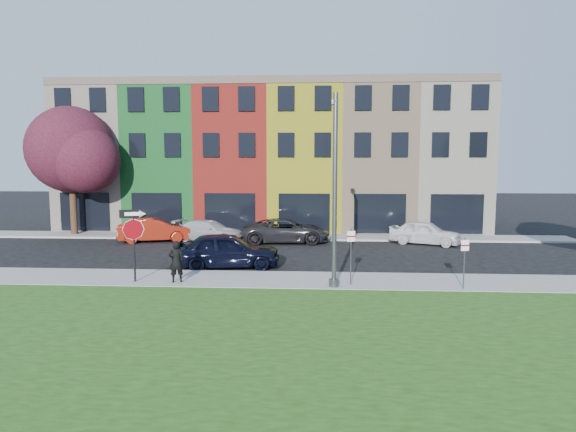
# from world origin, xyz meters

# --- Properties ---
(ground) EXTENTS (120.00, 120.00, 0.00)m
(ground) POSITION_xyz_m (0.00, 0.00, 0.00)
(ground) COLOR black
(ground) RESTS_ON ground
(sidewalk_near) EXTENTS (40.00, 3.00, 0.12)m
(sidewalk_near) POSITION_xyz_m (2.00, 3.00, 0.06)
(sidewalk_near) COLOR gray
(sidewalk_near) RESTS_ON ground
(sidewalk_far) EXTENTS (40.00, 2.40, 0.12)m
(sidewalk_far) POSITION_xyz_m (-3.00, 15.00, 0.06)
(sidewalk_far) COLOR gray
(sidewalk_far) RESTS_ON ground
(rowhouse_block) EXTENTS (30.00, 10.12, 10.00)m
(rowhouse_block) POSITION_xyz_m (-2.50, 21.18, 4.99)
(rowhouse_block) COLOR #C0B19F
(rowhouse_block) RESTS_ON ground
(stop_sign) EXTENTS (1.03, 0.27, 2.95)m
(stop_sign) POSITION_xyz_m (-6.46, 2.20, 2.23)
(stop_sign) COLOR black
(stop_sign) RESTS_ON sidewalk_near
(man) EXTENTS (0.83, 0.73, 1.70)m
(man) POSITION_xyz_m (-4.74, 2.23, 0.97)
(man) COLOR black
(man) RESTS_ON sidewalk_near
(sedan_near) EXTENTS (3.43, 5.51, 1.68)m
(sedan_near) POSITION_xyz_m (-3.30, 5.61, 0.84)
(sedan_near) COLOR black
(sedan_near) RESTS_ON ground
(parked_car_red) EXTENTS (4.06, 5.37, 1.48)m
(parked_car_red) POSITION_xyz_m (-9.08, 12.90, 0.74)
(parked_car_red) COLOR maroon
(parked_car_red) RESTS_ON ground
(parked_car_silver) EXTENTS (4.09, 5.40, 1.30)m
(parked_car_silver) POSITION_xyz_m (-5.80, 13.32, 0.65)
(parked_car_silver) COLOR #B0B1B5
(parked_car_silver) RESTS_ON ground
(parked_car_dark) EXTENTS (3.26, 5.68, 1.47)m
(parked_car_dark) POSITION_xyz_m (-0.99, 13.01, 0.74)
(parked_car_dark) COLOR black
(parked_car_dark) RESTS_ON ground
(parked_car_white) EXTENTS (4.69, 5.39, 1.42)m
(parked_car_white) POSITION_xyz_m (7.32, 12.91, 0.71)
(parked_car_white) COLOR silver
(parked_car_white) RESTS_ON ground
(street_lamp) EXTENTS (0.40, 2.58, 7.45)m
(street_lamp) POSITION_xyz_m (1.60, 2.12, 3.88)
(street_lamp) COLOR #474A4C
(street_lamp) RESTS_ON sidewalk_near
(parking_sign_a) EXTENTS (0.32, 0.12, 2.26)m
(parking_sign_a) POSITION_xyz_m (2.27, 2.23, 1.53)
(parking_sign_a) COLOR #474A4C
(parking_sign_a) RESTS_ON sidewalk_near
(parking_sign_b) EXTENTS (0.32, 0.11, 1.96)m
(parking_sign_b) POSITION_xyz_m (6.58, 1.89, 1.36)
(parking_sign_b) COLOR #474A4C
(parking_sign_b) RESTS_ON sidewalk_near
(tree_purple) EXTENTS (6.75, 5.90, 8.39)m
(tree_purple) POSITION_xyz_m (-15.16, 15.13, 5.55)
(tree_purple) COLOR #311E10
(tree_purple) RESTS_ON sidewalk_far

